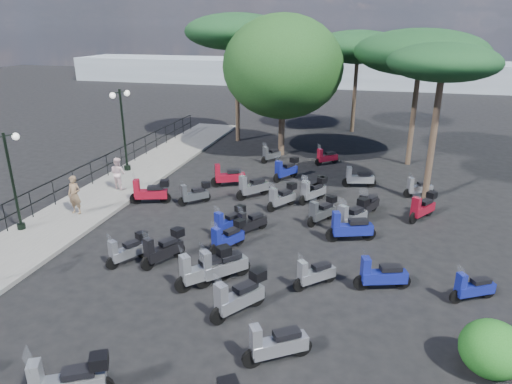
% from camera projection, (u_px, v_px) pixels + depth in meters
% --- Properties ---
extents(ground, '(120.00, 120.00, 0.00)m').
position_uv_depth(ground, '(224.00, 236.00, 16.97)').
color(ground, black).
rests_on(ground, ground).
extents(sidewalk, '(3.00, 30.00, 0.15)m').
position_uv_depth(sidewalk, '(112.00, 191.00, 21.21)').
color(sidewalk, '#605E5B').
rests_on(sidewalk, ground).
extents(railing, '(0.04, 26.04, 1.10)m').
position_uv_depth(railing, '(82.00, 174.00, 21.06)').
color(railing, black).
rests_on(railing, sidewalk).
extents(lamp_post_1, '(0.53, 1.05, 3.70)m').
position_uv_depth(lamp_post_1, '(11.00, 176.00, 16.44)').
color(lamp_post_1, black).
rests_on(lamp_post_1, sidewalk).
extents(lamp_post_2, '(0.56, 1.20, 4.21)m').
position_uv_depth(lamp_post_2, '(123.00, 125.00, 23.20)').
color(lamp_post_2, black).
rests_on(lamp_post_2, sidewalk).
extents(woman, '(0.60, 0.41, 1.59)m').
position_uv_depth(woman, '(75.00, 195.00, 18.31)').
color(woman, brown).
rests_on(woman, sidewalk).
extents(pedestrian_far, '(0.86, 0.75, 1.50)m').
position_uv_depth(pedestrian_far, '(118.00, 173.00, 21.08)').
color(pedestrian_far, beige).
rests_on(pedestrian_far, sidewalk).
extents(scooter_1, '(0.92, 1.40, 1.23)m').
position_uv_depth(scooter_1, '(128.00, 250.00, 14.89)').
color(scooter_1, black).
rests_on(scooter_1, ground).
extents(scooter_2, '(0.99, 1.57, 1.36)m').
position_uv_depth(scooter_2, '(164.00, 249.00, 14.87)').
color(scooter_2, black).
rests_on(scooter_2, ground).
extents(scooter_3, '(1.18, 1.15, 1.20)m').
position_uv_depth(scooter_3, '(195.00, 194.00, 19.79)').
color(scooter_3, black).
rests_on(scooter_3, ground).
extents(scooter_4, '(1.74, 0.81, 1.42)m').
position_uv_depth(scooter_4, '(151.00, 192.00, 19.78)').
color(scooter_4, black).
rests_on(scooter_4, ground).
extents(scooter_5, '(1.68, 0.97, 1.44)m').
position_uv_depth(scooter_5, '(228.00, 177.00, 21.90)').
color(scooter_5, black).
rests_on(scooter_5, ground).
extents(scooter_6, '(1.66, 1.04, 1.44)m').
position_uv_depth(scooter_6, '(68.00, 382.00, 9.33)').
color(scooter_6, black).
rests_on(scooter_6, ground).
extents(scooter_7, '(1.42, 1.48, 1.49)m').
position_uv_depth(scooter_7, '(204.00, 269.00, 13.55)').
color(scooter_7, black).
rests_on(scooter_7, ground).
extents(scooter_8, '(1.35, 1.45, 1.49)m').
position_uv_depth(scooter_8, '(222.00, 267.00, 13.78)').
color(scooter_8, black).
rests_on(scooter_8, ground).
extents(scooter_9, '(0.95, 1.30, 1.21)m').
position_uv_depth(scooter_9, '(251.00, 223.00, 17.05)').
color(scooter_9, black).
rests_on(scooter_9, ground).
extents(scooter_10, '(1.23, 1.46, 1.43)m').
position_uv_depth(scooter_10, '(252.00, 187.00, 20.47)').
color(scooter_10, black).
rests_on(scooter_10, ground).
extents(scooter_11, '(0.90, 1.32, 1.20)m').
position_uv_depth(scooter_11, '(271.00, 155.00, 25.81)').
color(scooter_11, black).
rests_on(scooter_11, ground).
extents(scooter_12, '(1.50, 1.06, 1.38)m').
position_uv_depth(scooter_12, '(276.00, 345.00, 10.50)').
color(scooter_12, black).
rests_on(scooter_12, ground).
extents(scooter_13, '(1.22, 1.60, 1.47)m').
position_uv_depth(scooter_13, '(239.00, 296.00, 12.22)').
color(scooter_13, black).
rests_on(scooter_13, ground).
extents(scooter_14, '(0.94, 1.46, 1.28)m').
position_uv_depth(scooter_14, '(228.00, 238.00, 15.73)').
color(scooter_14, black).
rests_on(scooter_14, ground).
extents(scooter_15, '(1.01, 1.44, 1.29)m').
position_uv_depth(scooter_15, '(322.00, 211.00, 17.89)').
color(scooter_15, black).
rests_on(scooter_15, ground).
extents(scooter_16, '(1.04, 1.55, 1.37)m').
position_uv_depth(scooter_16, '(286.00, 170.00, 22.85)').
color(scooter_16, black).
rests_on(scooter_16, ground).
extents(scooter_17, '(1.22, 1.08, 1.22)m').
position_uv_depth(scooter_17, '(326.00, 157.00, 25.29)').
color(scooter_17, black).
rests_on(scooter_17, ground).
extents(scooter_19, '(1.19, 1.13, 1.23)m').
position_uv_depth(scooter_19, '(314.00, 274.00, 13.54)').
color(scooter_19, black).
rests_on(scooter_19, ground).
extents(scooter_20, '(1.78, 0.86, 1.47)m').
position_uv_depth(scooter_20, '(350.00, 228.00, 16.37)').
color(scooter_20, black).
rests_on(scooter_20, ground).
extents(scooter_21, '(0.84, 1.59, 1.34)m').
position_uv_depth(scooter_21, '(368.00, 205.00, 18.55)').
color(scooter_21, black).
rests_on(scooter_21, ground).
extents(scooter_22, '(1.04, 1.45, 1.31)m').
position_uv_depth(scooter_22, '(313.00, 191.00, 20.01)').
color(scooter_22, black).
rests_on(scooter_22, ground).
extents(scooter_23, '(1.62, 0.64, 1.31)m').
position_uv_depth(scooter_23, '(358.00, 178.00, 21.79)').
color(scooter_23, black).
rests_on(scooter_23, ground).
extents(scooter_25, '(1.34, 0.85, 1.18)m').
position_uv_depth(scooter_25, '(473.00, 288.00, 12.86)').
color(scooter_25, black).
rests_on(scooter_25, ground).
extents(scooter_26, '(1.66, 0.77, 1.36)m').
position_uv_depth(scooter_26, '(381.00, 275.00, 13.38)').
color(scooter_26, black).
rests_on(scooter_26, ground).
extents(scooter_27, '(1.10, 1.50, 1.36)m').
position_uv_depth(scooter_27, '(423.00, 207.00, 18.20)').
color(scooter_27, black).
rests_on(scooter_27, ground).
extents(scooter_28, '(1.17, 1.61, 1.46)m').
position_uv_depth(scooter_28, '(352.00, 216.00, 17.27)').
color(scooter_28, black).
rests_on(scooter_28, ground).
extents(scooter_29, '(1.37, 0.82, 1.19)m').
position_uv_depth(scooter_29, '(418.00, 188.00, 20.63)').
color(scooter_29, black).
rests_on(scooter_29, ground).
extents(scooter_30, '(1.04, 1.45, 1.31)m').
position_uv_depth(scooter_30, '(314.00, 190.00, 20.19)').
color(scooter_30, black).
rests_on(scooter_30, ground).
extents(scooter_31, '(1.04, 1.45, 1.31)m').
position_uv_depth(scooter_31, '(282.00, 197.00, 19.31)').
color(scooter_31, black).
rests_on(scooter_31, ground).
extents(scooter_32, '(0.94, 1.46, 1.28)m').
position_uv_depth(scooter_32, '(229.00, 222.00, 16.97)').
color(scooter_32, black).
rests_on(scooter_32, ground).
extents(broadleaf_tree, '(6.78, 6.78, 7.99)m').
position_uv_depth(broadleaf_tree, '(283.00, 67.00, 25.58)').
color(broadleaf_tree, '#38281E').
rests_on(broadleaf_tree, ground).
extents(pine_0, '(6.39, 6.39, 7.01)m').
position_uv_depth(pine_0, '(358.00, 47.00, 31.14)').
color(pine_0, '#38281E').
rests_on(pine_0, ground).
extents(pine_1, '(6.83, 6.83, 7.21)m').
position_uv_depth(pine_1, '(421.00, 52.00, 23.45)').
color(pine_1, '#38281E').
rests_on(pine_1, ground).
extents(pine_2, '(6.44, 6.44, 8.05)m').
position_uv_depth(pine_2, '(236.00, 32.00, 28.22)').
color(pine_2, '#38281E').
rests_on(pine_2, ground).
extents(pine_3, '(4.45, 4.45, 6.74)m').
position_uv_depth(pine_3, '(443.00, 63.00, 18.24)').
color(pine_3, '#38281E').
rests_on(pine_3, ground).
extents(shrub_far, '(1.42, 1.42, 1.27)m').
position_uv_depth(shrub_far, '(492.00, 349.00, 10.13)').
color(shrub_far, '#185716').
rests_on(shrub_far, ground).
extents(distant_hills, '(70.00, 8.00, 3.00)m').
position_uv_depth(distant_hills, '(337.00, 73.00, 57.24)').
color(distant_hills, gray).
rests_on(distant_hills, ground).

